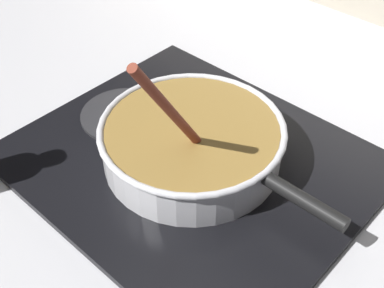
% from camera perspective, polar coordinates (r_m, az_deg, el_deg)
% --- Properties ---
extents(ground, '(2.40, 1.60, 0.04)m').
position_cam_1_polar(ground, '(0.84, -9.39, -5.57)').
color(ground, '#B7B7BC').
extents(hob_plate, '(0.56, 0.48, 0.01)m').
position_cam_1_polar(hob_plate, '(0.84, 0.00, -2.01)').
color(hob_plate, black).
rests_on(hob_plate, ground).
extents(burner_ring, '(0.20, 0.20, 0.01)m').
position_cam_1_polar(burner_ring, '(0.84, 0.00, -1.51)').
color(burner_ring, '#592D0C').
rests_on(burner_ring, hob_plate).
extents(spare_burner, '(0.16, 0.16, 0.01)m').
position_cam_1_polar(spare_burner, '(0.93, -7.75, 3.34)').
color(spare_burner, '#262628').
rests_on(spare_burner, hob_plate).
extents(cooking_pan, '(0.43, 0.30, 0.27)m').
position_cam_1_polar(cooking_pan, '(0.81, 0.05, 0.22)').
color(cooking_pan, silver).
rests_on(cooking_pan, hob_plate).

